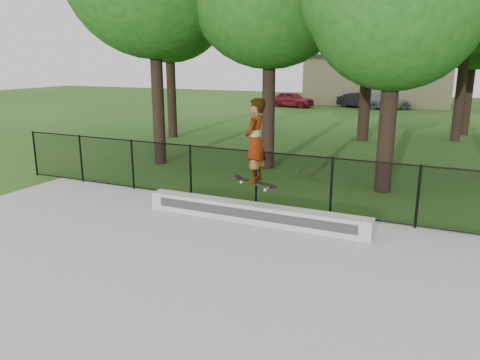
{
  "coord_description": "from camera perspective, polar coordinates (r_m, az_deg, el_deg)",
  "views": [
    {
      "loc": [
        4.64,
        -5.05,
        3.83
      ],
      "look_at": [
        0.32,
        4.2,
        1.2
      ],
      "focal_mm": 35.0,
      "sensor_mm": 36.0,
      "label": 1
    }
  ],
  "objects": [
    {
      "name": "skater_airborne",
      "position": [
        10.59,
        1.85,
        4.67
      ],
      "size": [
        0.84,
        0.72,
        2.05
      ],
      "color": "black",
      "rests_on": "ground"
    },
    {
      "name": "car_b",
      "position": [
        40.15,
        14.35,
        9.39
      ],
      "size": [
        3.49,
        2.13,
        1.19
      ],
      "primitive_type": "imported",
      "rotation": [
        0.0,
        0.0,
        1.29
      ],
      "color": "black",
      "rests_on": "ground"
    },
    {
      "name": "chainlink_fence",
      "position": [
        12.27,
        1.99,
        0.2
      ],
      "size": [
        16.06,
        0.06,
        1.5
      ],
      "color": "black",
      "rests_on": "concrete_slab"
    },
    {
      "name": "distant_building",
      "position": [
        43.59,
        16.57,
        11.68
      ],
      "size": [
        12.4,
        6.4,
        4.3
      ],
      "color": "tan",
      "rests_on": "ground"
    },
    {
      "name": "concrete_slab",
      "position": [
        7.84,
        -15.85,
        -15.15
      ],
      "size": [
        14.0,
        12.0,
        0.06
      ],
      "primitive_type": "cube",
      "color": "#A6A6A1",
      "rests_on": "ground"
    },
    {
      "name": "grind_ledge",
      "position": [
        11.19,
        1.68,
        -4.04
      ],
      "size": [
        5.58,
        0.4,
        0.45
      ],
      "primitive_type": "cube",
      "color": "#B6B6B0",
      "rests_on": "concrete_slab"
    },
    {
      "name": "ground",
      "position": [
        7.86,
        -15.83,
        -15.34
      ],
      "size": [
        100.0,
        100.0,
        0.0
      ],
      "primitive_type": "plane",
      "color": "#225016",
      "rests_on": "ground"
    },
    {
      "name": "car_c",
      "position": [
        39.58,
        17.27,
        9.14
      ],
      "size": [
        4.17,
        3.11,
        1.21
      ],
      "primitive_type": "imported",
      "rotation": [
        0.0,
        0.0,
        1.99
      ],
      "color": "#8C979F",
      "rests_on": "ground"
    },
    {
      "name": "car_a",
      "position": [
        39.71,
        6.33,
        9.75
      ],
      "size": [
        3.89,
        2.02,
        1.27
      ],
      "primitive_type": "imported",
      "rotation": [
        0.0,
        0.0,
        1.43
      ],
      "color": "maroon",
      "rests_on": "ground"
    }
  ]
}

